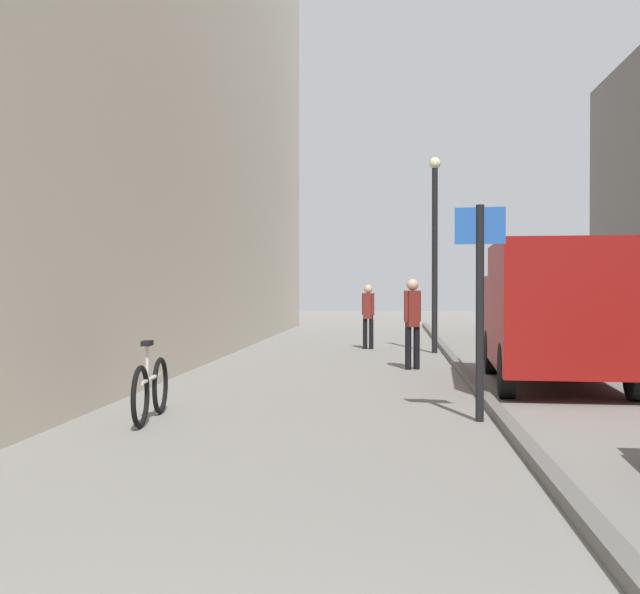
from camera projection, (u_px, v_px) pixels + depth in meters
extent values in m
plane|color=gray|center=(376.00, 383.00, 13.60)|extent=(80.00, 80.00, 0.00)
cube|color=#615F5B|center=(471.00, 381.00, 13.45)|extent=(0.16, 40.00, 0.12)
cylinder|color=black|center=(365.00, 334.00, 21.06)|extent=(0.12, 0.12, 0.78)
cylinder|color=black|center=(371.00, 334.00, 21.00)|extent=(0.12, 0.12, 0.78)
cube|color=maroon|center=(368.00, 306.00, 21.02)|extent=(0.26, 0.24, 0.67)
cylinder|color=maroon|center=(364.00, 304.00, 21.06)|extent=(0.09, 0.09, 0.57)
cylinder|color=maroon|center=(373.00, 304.00, 20.98)|extent=(0.09, 0.09, 0.57)
sphere|color=tan|center=(368.00, 289.00, 21.02)|extent=(0.22, 0.22, 0.22)
cylinder|color=black|center=(408.00, 348.00, 15.82)|extent=(0.12, 0.12, 0.83)
cylinder|color=black|center=(417.00, 348.00, 15.87)|extent=(0.12, 0.12, 0.83)
cube|color=maroon|center=(412.00, 309.00, 15.84)|extent=(0.29, 0.27, 0.71)
cylinder|color=maroon|center=(406.00, 306.00, 15.80)|extent=(0.10, 0.10, 0.60)
cylinder|color=maroon|center=(418.00, 306.00, 15.87)|extent=(0.10, 0.10, 0.60)
sphere|color=tan|center=(412.00, 285.00, 15.83)|extent=(0.23, 0.23, 0.23)
cube|color=maroon|center=(560.00, 306.00, 12.66)|extent=(2.18, 3.63, 1.97)
cube|color=maroon|center=(540.00, 316.00, 15.08)|extent=(2.07, 1.48, 1.48)
cube|color=black|center=(537.00, 298.00, 15.56)|extent=(1.68, 0.13, 0.65)
cylinder|color=black|center=(491.00, 352.00, 15.08)|extent=(0.26, 0.81, 0.80)
cylinder|color=black|center=(591.00, 353.00, 14.83)|extent=(0.26, 0.81, 0.80)
cylinder|color=black|center=(507.00, 371.00, 11.74)|extent=(0.26, 0.81, 0.80)
cylinder|color=black|center=(636.00, 373.00, 11.49)|extent=(0.26, 0.81, 0.80)
cylinder|color=black|center=(480.00, 313.00, 9.72)|extent=(0.10, 0.10, 2.60)
cube|color=#2659B2|center=(480.00, 226.00, 9.71)|extent=(0.60, 0.11, 0.44)
cylinder|color=black|center=(435.00, 261.00, 19.73)|extent=(0.14, 0.14, 4.50)
sphere|color=beige|center=(435.00, 163.00, 19.70)|extent=(0.28, 0.28, 0.28)
torus|color=black|center=(160.00, 386.00, 10.33)|extent=(0.11, 0.72, 0.72)
torus|color=black|center=(140.00, 397.00, 9.28)|extent=(0.11, 0.72, 0.72)
cylinder|color=silver|center=(151.00, 378.00, 9.80)|extent=(0.12, 0.95, 0.05)
cylinder|color=silver|center=(147.00, 362.00, 9.61)|extent=(0.04, 0.04, 0.40)
cube|color=black|center=(147.00, 343.00, 9.60)|extent=(0.12, 0.25, 0.06)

